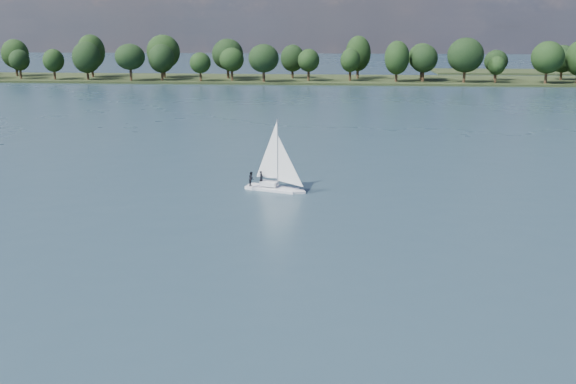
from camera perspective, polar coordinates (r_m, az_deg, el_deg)
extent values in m
plane|color=#233342|center=(125.24, -0.81, 5.79)|extent=(700.00, 700.00, 0.00)
cube|color=black|center=(236.24, 2.01, 9.89)|extent=(660.00, 40.00, 1.50)
cube|color=white|center=(76.56, -1.34, 0.15)|extent=(7.10, 3.99, 0.81)
cube|color=white|center=(76.36, -1.34, 0.74)|extent=(2.29, 1.78, 0.50)
cylinder|color=silver|center=(75.55, -1.36, 3.52)|extent=(0.12, 0.12, 8.06)
imported|color=black|center=(76.63, -2.39, 1.25)|extent=(0.62, 0.74, 1.74)
imported|color=black|center=(76.32, -3.26, 1.18)|extent=(0.73, 0.90, 1.74)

